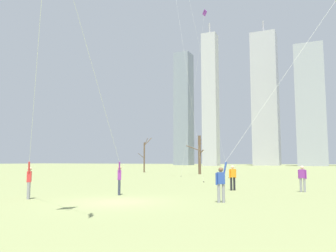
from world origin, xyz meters
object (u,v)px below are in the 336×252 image
at_px(distant_kite_high_overhead_pink, 193,18).
at_px(distant_kite_drifting_left_purple, 202,35).
at_px(bare_tree_left_of_center, 199,153).
at_px(kite_flyer_midfield_center_red, 31,149).
at_px(kite_flyer_midfield_right_teal, 111,148).
at_px(bystander_far_off_by_trees, 302,177).
at_px(bystander_strolling_midfield, 233,176).
at_px(kite_flyer_foreground_right_yellow, 248,141).
at_px(bare_tree_leftmost, 144,156).

xyz_separation_m(distant_kite_high_overhead_pink, distant_kite_drifting_left_purple, (0.12, 2.73, -1.12)).
xyz_separation_m(distant_kite_high_overhead_pink, bare_tree_left_of_center, (-3.16, 11.13, -15.69)).
xyz_separation_m(kite_flyer_midfield_center_red, kite_flyer_midfield_right_teal, (2.25, 3.26, 0.11)).
relative_size(kite_flyer_midfield_right_teal, bystander_far_off_by_trees, 7.89).
bearing_deg(bare_tree_left_of_center, distant_kite_high_overhead_pink, -74.15).
height_order(bystander_strolling_midfield, bare_tree_left_of_center, bare_tree_left_of_center).
bearing_deg(bystander_strolling_midfield, kite_flyer_foreground_right_yellow, -70.26).
bearing_deg(distant_kite_high_overhead_pink, kite_flyer_foreground_right_yellow, -63.93).
bearing_deg(bare_tree_leftmost, bare_tree_left_of_center, -19.13).
xyz_separation_m(distant_kite_drifting_left_purple, bare_tree_leftmost, (-14.46, 12.28, -14.75)).
relative_size(kite_flyer_midfield_right_teal, bystander_strolling_midfield, 7.89).
bearing_deg(distant_kite_high_overhead_pink, bare_tree_left_of_center, 105.85).
distance_m(kite_flyer_midfield_center_red, bare_tree_left_of_center, 35.53).
xyz_separation_m(kite_flyer_midfield_center_red, distant_kite_drifting_left_purple, (-0.44, 26.93, 15.11)).
relative_size(kite_flyer_foreground_right_yellow, distant_kite_drifting_left_purple, 0.83).
bearing_deg(distant_kite_drifting_left_purple, kite_flyer_foreground_right_yellow, -66.96).
distance_m(distant_kite_drifting_left_purple, bare_tree_left_of_center, 17.14).
xyz_separation_m(kite_flyer_foreground_right_yellow, kite_flyer_midfield_center_red, (-9.24, -4.18, -0.35)).
distance_m(kite_flyer_midfield_center_red, kite_flyer_midfield_right_teal, 3.96).
distance_m(bystander_strolling_midfield, distant_kite_drifting_left_purple, 24.74).
bearing_deg(kite_flyer_foreground_right_yellow, bare_tree_left_of_center, 112.58).
bearing_deg(kite_flyer_midfield_right_teal, bystander_strolling_midfield, 55.66).
distance_m(kite_flyer_midfield_right_teal, distant_kite_high_overhead_pink, 26.58).
bearing_deg(kite_flyer_midfield_right_teal, kite_flyer_midfield_center_red, -124.70).
bearing_deg(distant_kite_high_overhead_pink, bystander_strolling_midfield, -61.35).
distance_m(kite_flyer_midfield_center_red, distant_kite_high_overhead_pink, 29.15).
bearing_deg(kite_flyer_midfield_center_red, bare_tree_leftmost, 110.80).
height_order(kite_flyer_midfield_right_teal, distant_kite_drifting_left_purple, distant_kite_drifting_left_purple).
xyz_separation_m(kite_flyer_midfield_right_teal, bare_tree_leftmost, (-17.15, 35.96, 0.24)).
bearing_deg(distant_kite_high_overhead_pink, kite_flyer_midfield_center_red, -88.69).
bearing_deg(kite_flyer_midfield_right_teal, bare_tree_leftmost, 115.50).
bearing_deg(bare_tree_left_of_center, bare_tree_leftmost, 160.87).
distance_m(bare_tree_left_of_center, bare_tree_leftmost, 11.83).
bearing_deg(bare_tree_left_of_center, bystander_strolling_midfield, -66.74).
relative_size(bystander_far_off_by_trees, bystander_strolling_midfield, 1.00).
bearing_deg(bare_tree_leftmost, kite_flyer_midfield_center_red, -69.20).
relative_size(kite_flyer_midfield_right_teal, distant_kite_high_overhead_pink, 0.57).
distance_m(bystander_strolling_midfield, bare_tree_leftmost, 36.37).
relative_size(distant_kite_high_overhead_pink, bare_tree_leftmost, 3.77).
xyz_separation_m(kite_flyer_foreground_right_yellow, bare_tree_left_of_center, (-12.96, 31.16, 0.19)).
xyz_separation_m(bystander_far_off_by_trees, distant_kite_high_overhead_pink, (-11.84, 13.32, 17.81)).
distance_m(kite_flyer_foreground_right_yellow, bystander_strolling_midfield, 6.77).
height_order(kite_flyer_foreground_right_yellow, bare_tree_left_of_center, kite_flyer_foreground_right_yellow).
relative_size(distant_kite_high_overhead_pink, distant_kite_drifting_left_purple, 1.08).
height_order(kite_flyer_midfield_center_red, bare_tree_left_of_center, kite_flyer_midfield_center_red).
bearing_deg(bystander_strolling_midfield, bystander_far_off_by_trees, 8.06).
relative_size(bystander_far_off_by_trees, distant_kite_high_overhead_pink, 0.07).
relative_size(distant_kite_high_overhead_pink, bare_tree_left_of_center, 3.96).
height_order(kite_flyer_midfield_center_red, bystander_far_off_by_trees, kite_flyer_midfield_center_red).
distance_m(kite_flyer_midfield_center_red, bystander_far_off_by_trees, 15.75).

